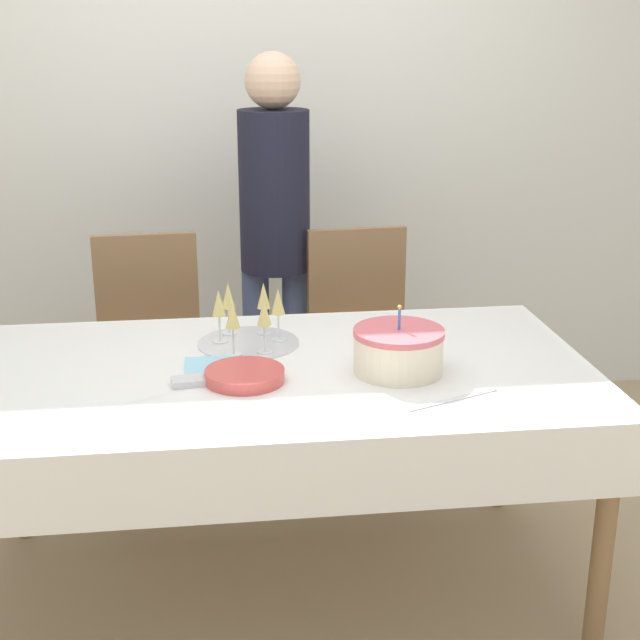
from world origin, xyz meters
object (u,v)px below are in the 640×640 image
(birthday_cake, at_px, (398,351))
(plate_stack_main, at_px, (245,375))
(dining_chair_far_right, at_px, (362,341))
(champagne_tray, at_px, (248,320))
(dining_chair_far_left, at_px, (150,350))
(person_standing, at_px, (275,222))

(birthday_cake, bearing_deg, plate_stack_main, -177.79)
(dining_chair_far_right, height_order, birthday_cake, dining_chair_far_right)
(champagne_tray, bearing_deg, dining_chair_far_right, 52.12)
(dining_chair_far_left, height_order, birthday_cake, dining_chair_far_left)
(dining_chair_far_left, height_order, champagne_tray, dining_chair_far_left)
(dining_chair_far_right, relative_size, birthday_cake, 3.67)
(dining_chair_far_left, distance_m, champagne_tray, 0.78)
(dining_chair_far_left, distance_m, birthday_cake, 1.23)
(person_standing, bearing_deg, birthday_cake, -76.08)
(dining_chair_far_left, height_order, dining_chair_far_right, same)
(dining_chair_far_left, xyz_separation_m, person_standing, (0.51, 0.19, 0.45))
(dining_chair_far_right, height_order, plate_stack_main, dining_chair_far_right)
(dining_chair_far_right, bearing_deg, plate_stack_main, -118.55)
(birthday_cake, distance_m, person_standing, 1.15)
(plate_stack_main, relative_size, person_standing, 0.14)
(champagne_tray, bearing_deg, dining_chair_far_left, 120.13)
(dining_chair_far_right, distance_m, champagne_tray, 0.84)
(person_standing, bearing_deg, dining_chair_far_right, -30.27)
(plate_stack_main, xyz_separation_m, person_standing, (0.18, 1.12, 0.21))
(person_standing, bearing_deg, plate_stack_main, -98.95)
(birthday_cake, xyz_separation_m, plate_stack_main, (-0.45, -0.02, -0.05))
(birthday_cake, xyz_separation_m, person_standing, (-0.27, 1.10, 0.16))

